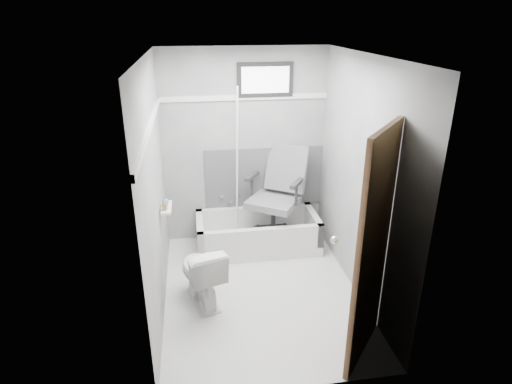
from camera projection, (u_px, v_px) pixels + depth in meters
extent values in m
plane|color=white|center=(261.00, 291.00, 4.55)|extent=(2.60, 2.60, 0.00)
plane|color=silver|center=(262.00, 55.00, 3.63)|extent=(2.60, 2.60, 0.00)
cube|color=slate|center=(244.00, 148.00, 5.27)|extent=(2.00, 0.02, 2.40)
cube|color=slate|center=(292.00, 257.00, 2.90)|extent=(2.00, 0.02, 2.40)
cube|color=slate|center=(155.00, 193.00, 3.95)|extent=(0.02, 2.60, 2.40)
cube|color=slate|center=(361.00, 181.00, 4.22)|extent=(0.02, 2.60, 2.40)
imported|color=white|center=(201.00, 273.00, 4.27)|extent=(0.55, 0.75, 0.65)
cube|color=#4C4C4F|center=(264.00, 177.00, 5.45)|extent=(1.50, 0.02, 0.78)
cube|color=white|center=(244.00, 98.00, 5.02)|extent=(2.00, 0.02, 0.06)
cube|color=white|center=(150.00, 127.00, 3.71)|extent=(0.02, 2.60, 0.06)
cylinder|color=white|center=(237.00, 166.00, 5.09)|extent=(0.02, 0.36, 1.93)
cube|color=white|center=(167.00, 208.00, 4.36)|extent=(0.10, 0.32, 0.02)
imported|color=olive|center=(165.00, 205.00, 4.26)|extent=(0.06, 0.06, 0.10)
imported|color=teal|center=(165.00, 200.00, 4.39)|extent=(0.10, 0.10, 0.09)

